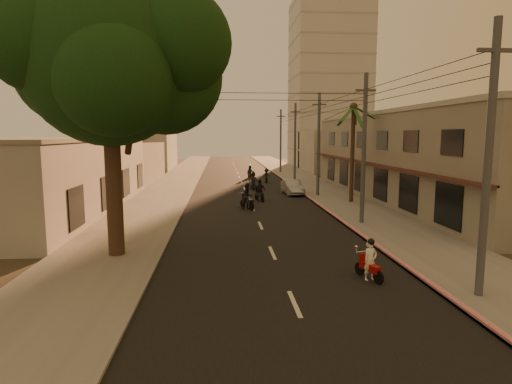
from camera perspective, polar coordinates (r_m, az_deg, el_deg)
ground at (r=17.99m, az=2.96°, el=-9.87°), size 160.00×160.00×0.00m
road at (r=37.47m, az=-1.08°, el=-0.65°), size 10.00×140.00×0.02m
sidewalk_right at (r=38.65m, az=10.09°, el=-0.44°), size 5.00×140.00×0.12m
sidewalk_left at (r=37.75m, az=-12.52°, el=-0.70°), size 5.00×140.00×0.12m
curb_stripe at (r=33.27m, az=8.27°, el=-1.63°), size 0.20×60.00×0.20m
shophouse_row at (r=38.63m, az=20.30°, el=4.55°), size 8.80×34.20×7.30m
left_building at (r=33.25m, az=-25.22°, el=2.06°), size 8.20×24.20×5.20m
distant_tower at (r=75.75m, az=9.65°, el=14.04°), size 12.10×12.10×28.00m
broadleaf_tree at (r=19.87m, az=-17.85°, el=16.16°), size 9.60×8.70×12.10m
palm_tree at (r=34.62m, az=12.88°, el=10.33°), size 5.00×5.00×8.20m
utility_poles at (r=37.99m, az=8.39°, el=9.25°), size 1.20×48.26×9.00m
filler_right at (r=64.16m, az=10.12°, el=5.36°), size 8.00×14.00×6.00m
filler_left_near at (r=52.43m, az=-17.57°, el=3.77°), size 8.00×14.00×4.40m
filler_left_far at (r=70.02m, az=-14.34°, el=5.83°), size 8.00×14.00×7.00m
scooter_red at (r=16.71m, az=14.96°, el=-8.93°), size 0.85×1.58×1.61m
scooter_mid_a at (r=31.20m, az=-1.14°, el=-0.69°), size 1.43×1.84×1.96m
scooter_mid_b at (r=34.96m, az=0.48°, el=0.13°), size 1.26×1.83×1.86m
scooter_far_a at (r=42.45m, az=-0.38°, el=1.43°), size 0.86×1.87×1.84m
scooter_far_b at (r=48.61m, az=1.39°, el=2.15°), size 1.10×1.71×1.68m
parked_car at (r=39.13m, az=4.85°, el=0.66°), size 1.97×4.30×1.36m
scooter_far_c at (r=53.18m, az=-0.81°, el=2.61°), size 0.95×1.68×1.66m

